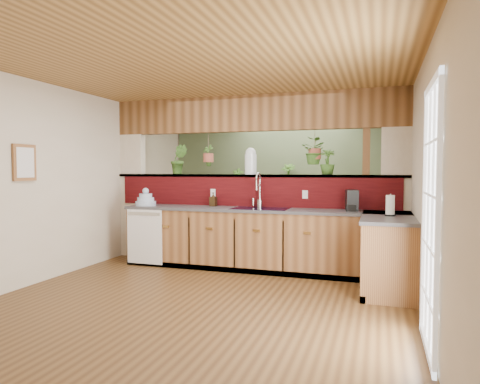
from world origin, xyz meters
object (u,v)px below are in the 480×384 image
(dish_stack, at_px, (146,200))
(glass_jar, at_px, (251,161))
(paper_towel, at_px, (390,206))
(shelving_console, at_px, (269,218))
(soap_dispenser, at_px, (213,199))
(coffee_maker, at_px, (352,201))
(faucet, at_px, (259,189))

(dish_stack, xyz_separation_m, glass_jar, (1.58, 0.45, 0.61))
(paper_towel, height_order, glass_jar, glass_jar)
(paper_towel, xyz_separation_m, shelving_console, (-2.22, 2.73, -0.52))
(paper_towel, distance_m, shelving_console, 3.55)
(dish_stack, xyz_separation_m, paper_towel, (3.61, -0.38, 0.04))
(soap_dispenser, height_order, coffee_maker, coffee_maker)
(dish_stack, bearing_deg, paper_towel, -6.01)
(coffee_maker, bearing_deg, soap_dispenser, 166.48)
(soap_dispenser, distance_m, glass_jar, 0.83)
(paper_towel, bearing_deg, coffee_maker, 134.23)
(soap_dispenser, xyz_separation_m, shelving_console, (0.35, 2.11, -0.51))
(faucet, distance_m, soap_dispenser, 0.75)
(faucet, relative_size, soap_dispenser, 2.47)
(paper_towel, bearing_deg, soap_dispenser, 166.51)
(soap_dispenser, bearing_deg, shelving_console, 80.71)
(soap_dispenser, xyz_separation_m, coffee_maker, (2.08, -0.12, 0.03))
(glass_jar, distance_m, shelving_console, 2.20)
(soap_dispenser, relative_size, glass_jar, 0.52)
(faucet, bearing_deg, coffee_maker, -4.50)
(coffee_maker, distance_m, paper_towel, 0.69)
(dish_stack, distance_m, soap_dispenser, 1.07)
(glass_jar, relative_size, shelving_console, 0.25)
(faucet, xyz_separation_m, coffee_maker, (1.35, -0.11, -0.15))
(coffee_maker, xyz_separation_m, glass_jar, (-1.54, 0.33, 0.56))
(soap_dispenser, relative_size, coffee_maker, 0.74)
(shelving_console, bearing_deg, dish_stack, -134.86)
(faucet, height_order, shelving_console, faucet)
(coffee_maker, height_order, glass_jar, glass_jar)
(dish_stack, bearing_deg, glass_jar, 15.87)
(soap_dispenser, distance_m, paper_towel, 2.64)
(dish_stack, relative_size, soap_dispenser, 1.49)
(faucet, relative_size, paper_towel, 1.95)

